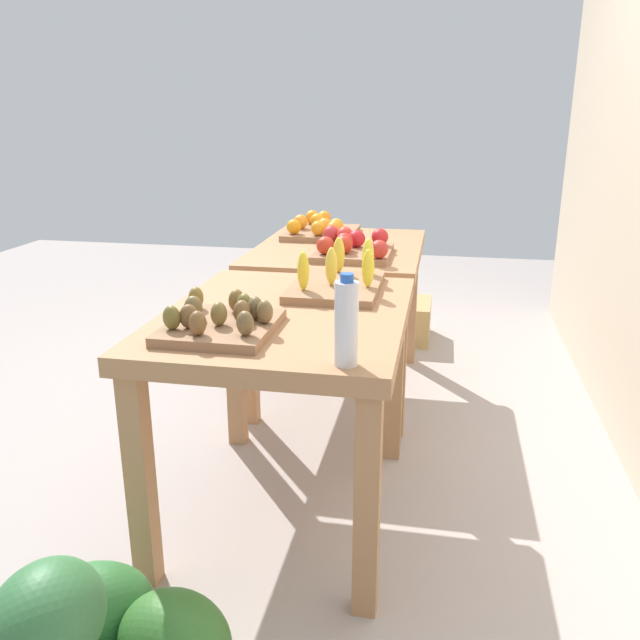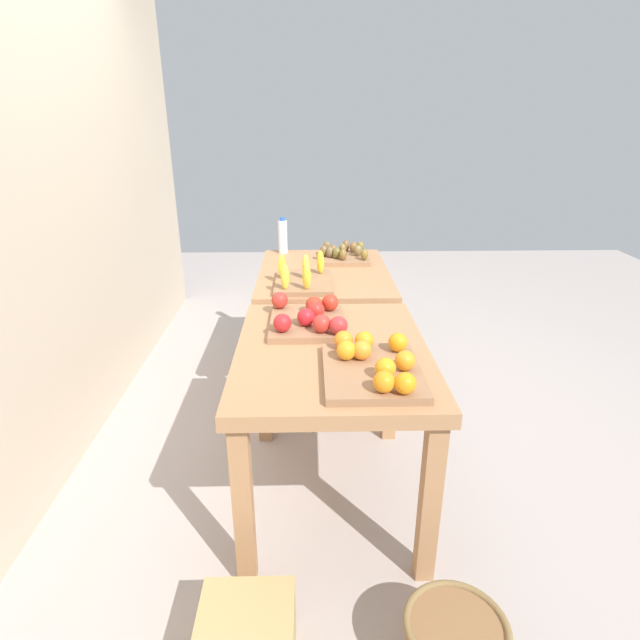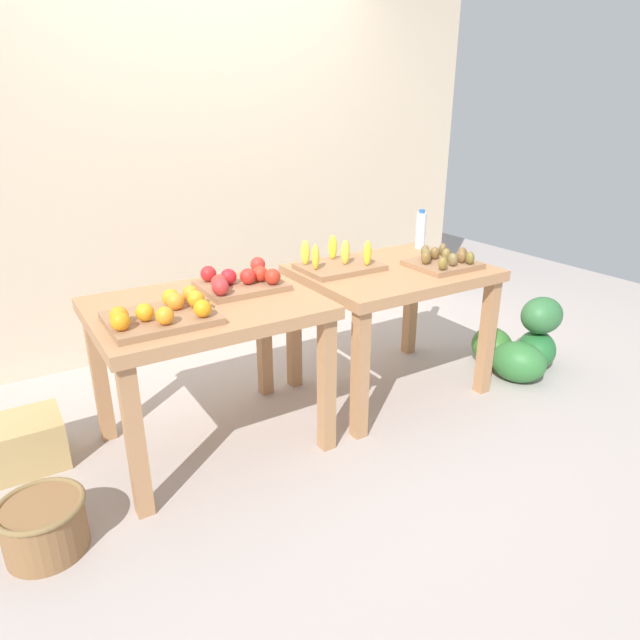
# 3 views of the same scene
# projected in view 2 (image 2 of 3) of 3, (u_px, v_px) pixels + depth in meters

# --- Properties ---
(ground_plane) EXTENTS (8.00, 8.00, 0.00)m
(ground_plane) POSITION_uv_depth(u_px,v_px,m) (326.00, 426.00, 2.92)
(ground_plane) COLOR #ADA19B
(back_wall) EXTENTS (4.40, 0.12, 3.00)m
(back_wall) POSITION_uv_depth(u_px,v_px,m) (35.00, 154.00, 2.33)
(back_wall) COLOR beige
(back_wall) RESTS_ON ground_plane
(display_table_left) EXTENTS (1.04, 0.80, 0.77)m
(display_table_left) POSITION_uv_depth(u_px,v_px,m) (332.00, 371.00, 2.16)
(display_table_left) COLOR #AA7950
(display_table_left) RESTS_ON ground_plane
(display_table_right) EXTENTS (1.04, 0.80, 0.77)m
(display_table_right) POSITION_uv_depth(u_px,v_px,m) (324.00, 288.00, 3.19)
(display_table_right) COLOR #AA7950
(display_table_right) RESTS_ON ground_plane
(orange_bin) EXTENTS (0.46, 0.36, 0.11)m
(orange_bin) POSITION_uv_depth(u_px,v_px,m) (374.00, 365.00, 1.88)
(orange_bin) COLOR #986D4C
(orange_bin) RESTS_ON display_table_left
(apple_bin) EXTENTS (0.42, 0.37, 0.11)m
(apple_bin) POSITION_uv_depth(u_px,v_px,m) (309.00, 318.00, 2.31)
(apple_bin) COLOR #986D4C
(apple_bin) RESTS_ON display_table_left
(banana_crate) EXTENTS (0.44, 0.32, 0.17)m
(banana_crate) POSITION_uv_depth(u_px,v_px,m) (303.00, 279.00, 2.87)
(banana_crate) COLOR #986D4C
(banana_crate) RESTS_ON display_table_right
(kiwi_bin) EXTENTS (0.36, 0.33, 0.10)m
(kiwi_bin) POSITION_uv_depth(u_px,v_px,m) (344.00, 255.00, 3.37)
(kiwi_bin) COLOR #986D4C
(kiwi_bin) RESTS_ON display_table_right
(water_bottle) EXTENTS (0.06, 0.06, 0.25)m
(water_bottle) POSITION_uv_depth(u_px,v_px,m) (283.00, 236.00, 3.51)
(water_bottle) COLOR silver
(water_bottle) RESTS_ON display_table_right
(watermelon_pile) EXTENTS (0.66, 0.65, 0.48)m
(watermelon_pile) POSITION_uv_depth(u_px,v_px,m) (352.00, 308.00, 4.20)
(watermelon_pile) COLOR #246731
(watermelon_pile) RESTS_ON ground_plane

